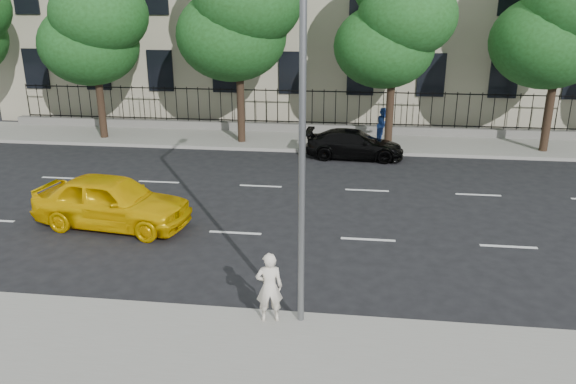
{
  "coord_description": "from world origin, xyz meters",
  "views": [
    {
      "loc": [
        3.55,
        -12.86,
        6.77
      ],
      "look_at": [
        1.55,
        3.0,
        1.21
      ],
      "focal_mm": 35.0,
      "sensor_mm": 36.0,
      "label": 1
    }
  ],
  "objects_px": {
    "street_light": "(305,84)",
    "black_sedan": "(354,144)",
    "woman_near": "(269,287)",
    "yellow_taxi": "(112,201)"
  },
  "relations": [
    {
      "from": "street_light",
      "to": "black_sedan",
      "type": "height_order",
      "value": "street_light"
    },
    {
      "from": "street_light",
      "to": "yellow_taxi",
      "type": "bearing_deg",
      "value": 145.77
    },
    {
      "from": "street_light",
      "to": "yellow_taxi",
      "type": "distance_m",
      "value": 8.82
    },
    {
      "from": "black_sedan",
      "to": "woman_near",
      "type": "bearing_deg",
      "value": 175.97
    },
    {
      "from": "woman_near",
      "to": "black_sedan",
      "type": "bearing_deg",
      "value": -108.93
    },
    {
      "from": "street_light",
      "to": "yellow_taxi",
      "type": "relative_size",
      "value": 1.66
    },
    {
      "from": "street_light",
      "to": "black_sedan",
      "type": "xyz_separation_m",
      "value": [
        0.95,
        13.19,
        -4.52
      ]
    },
    {
      "from": "yellow_taxi",
      "to": "black_sedan",
      "type": "xyz_separation_m",
      "value": [
        7.3,
        8.86,
        -0.2
      ]
    },
    {
      "from": "street_light",
      "to": "black_sedan",
      "type": "bearing_deg",
      "value": 85.89
    },
    {
      "from": "street_light",
      "to": "woman_near",
      "type": "bearing_deg",
      "value": -136.53
    }
  ]
}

